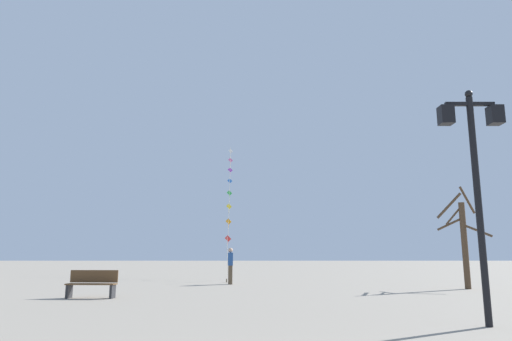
{
  "coord_description": "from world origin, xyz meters",
  "views": [
    {
      "loc": [
        -1.11,
        -2.78,
        1.41
      ],
      "look_at": [
        -1.12,
        23.35,
        6.22
      ],
      "focal_mm": 31.97,
      "sensor_mm": 36.0,
      "label": 1
    }
  ],
  "objects_px": {
    "kite_flyer": "(231,265)",
    "twin_lantern_lamp_post": "(475,159)",
    "kite_train": "(230,195)",
    "bare_tree": "(464,238)",
    "park_bench": "(92,284)"
  },
  "relations": [
    {
      "from": "kite_flyer",
      "to": "park_bench",
      "type": "distance_m",
      "value": 8.13
    },
    {
      "from": "kite_flyer",
      "to": "twin_lantern_lamp_post",
      "type": "bearing_deg",
      "value": -159.46
    },
    {
      "from": "kite_flyer",
      "to": "park_bench",
      "type": "relative_size",
      "value": 1.06
    },
    {
      "from": "twin_lantern_lamp_post",
      "to": "kite_train",
      "type": "relative_size",
      "value": 0.35
    },
    {
      "from": "twin_lantern_lamp_post",
      "to": "kite_train",
      "type": "height_order",
      "value": "kite_train"
    },
    {
      "from": "park_bench",
      "to": "bare_tree",
      "type": "bearing_deg",
      "value": 18.2
    },
    {
      "from": "kite_train",
      "to": "park_bench",
      "type": "distance_m",
      "value": 16.87
    },
    {
      "from": "twin_lantern_lamp_post",
      "to": "bare_tree",
      "type": "xyz_separation_m",
      "value": [
        4.12,
        9.93,
        -1.32
      ]
    },
    {
      "from": "bare_tree",
      "to": "park_bench",
      "type": "distance_m",
      "value": 14.72
    },
    {
      "from": "bare_tree",
      "to": "park_bench",
      "type": "bearing_deg",
      "value": -164.32
    },
    {
      "from": "twin_lantern_lamp_post",
      "to": "kite_flyer",
      "type": "height_order",
      "value": "twin_lantern_lamp_post"
    },
    {
      "from": "twin_lantern_lamp_post",
      "to": "park_bench",
      "type": "distance_m",
      "value": 11.99
    },
    {
      "from": "twin_lantern_lamp_post",
      "to": "bare_tree",
      "type": "relative_size",
      "value": 1.15
    },
    {
      "from": "kite_flyer",
      "to": "bare_tree",
      "type": "height_order",
      "value": "bare_tree"
    },
    {
      "from": "kite_flyer",
      "to": "bare_tree",
      "type": "bearing_deg",
      "value": -110.58
    }
  ]
}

